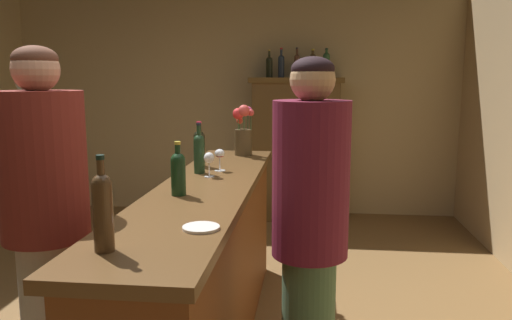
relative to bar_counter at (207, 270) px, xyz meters
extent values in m
cube|color=tan|center=(-0.34, 3.26, 0.84)|extent=(5.35, 0.12, 2.69)
cube|color=brown|center=(0.00, 0.00, -0.03)|extent=(0.46, 2.62, 0.96)
cube|color=brown|center=(0.00, 0.00, 0.48)|extent=(0.52, 2.73, 0.05)
cube|color=brown|center=(0.42, 2.93, 0.30)|extent=(0.96, 0.42, 1.61)
cube|color=brown|center=(0.42, 2.93, 1.07)|extent=(1.04, 0.48, 0.06)
cylinder|color=black|center=(-0.17, 0.61, 0.60)|extent=(0.08, 0.08, 0.21)
sphere|color=black|center=(-0.17, 0.61, 0.71)|extent=(0.08, 0.08, 0.08)
cylinder|color=black|center=(-0.17, 0.61, 0.75)|extent=(0.03, 0.03, 0.08)
cylinder|color=red|center=(-0.17, 0.61, 0.80)|extent=(0.04, 0.04, 0.02)
cylinder|color=#4C341D|center=(-0.12, -1.09, 0.62)|extent=(0.07, 0.07, 0.24)
sphere|color=#4C341D|center=(-0.12, -1.09, 0.74)|extent=(0.07, 0.07, 0.07)
cylinder|color=#4C341D|center=(-0.12, -1.09, 0.78)|extent=(0.03, 0.03, 0.08)
cylinder|color=black|center=(-0.12, -1.09, 0.83)|extent=(0.03, 0.03, 0.02)
cylinder|color=#1C371E|center=(-0.11, 0.35, 0.61)|extent=(0.07, 0.07, 0.21)
sphere|color=#1C371E|center=(-0.11, 0.35, 0.71)|extent=(0.07, 0.07, 0.07)
cylinder|color=#1C371E|center=(-0.11, 0.35, 0.76)|extent=(0.03, 0.03, 0.09)
cylinder|color=black|center=(-0.11, 0.35, 0.81)|extent=(0.03, 0.03, 0.02)
cylinder|color=#143318|center=(-0.09, -0.25, 0.59)|extent=(0.08, 0.08, 0.18)
sphere|color=#143318|center=(-0.09, -0.25, 0.68)|extent=(0.08, 0.08, 0.08)
cylinder|color=#143318|center=(-0.09, -0.25, 0.72)|extent=(0.03, 0.03, 0.08)
cylinder|color=gold|center=(-0.09, -0.25, 0.77)|extent=(0.03, 0.03, 0.02)
cylinder|color=white|center=(0.00, 0.45, 0.50)|extent=(0.07, 0.07, 0.00)
cylinder|color=white|center=(0.00, 0.45, 0.55)|extent=(0.01, 0.01, 0.08)
ellipsoid|color=white|center=(0.00, 0.45, 0.62)|extent=(0.06, 0.06, 0.06)
ellipsoid|color=maroon|center=(0.00, 0.45, 0.60)|extent=(0.05, 0.05, 0.02)
cylinder|color=white|center=(-0.03, 0.24, 0.50)|extent=(0.06, 0.06, 0.00)
cylinder|color=white|center=(-0.03, 0.24, 0.55)|extent=(0.01, 0.01, 0.08)
ellipsoid|color=white|center=(-0.03, 0.24, 0.62)|extent=(0.06, 0.06, 0.07)
cylinder|color=#44341E|center=(0.06, 1.13, 0.60)|extent=(0.14, 0.14, 0.20)
cylinder|color=#38602D|center=(0.12, 1.12, 0.73)|extent=(0.01, 0.01, 0.21)
sphere|color=#D23D3C|center=(0.12, 1.12, 0.83)|extent=(0.05, 0.05, 0.05)
cylinder|color=#38602D|center=(0.09, 1.18, 0.73)|extent=(0.01, 0.01, 0.22)
sphere|color=#D1417F|center=(0.09, 1.18, 0.84)|extent=(0.07, 0.07, 0.07)
cylinder|color=#38602D|center=(0.03, 1.15, 0.70)|extent=(0.01, 0.01, 0.15)
sphere|color=#D0422E|center=(0.03, 1.15, 0.77)|extent=(0.05, 0.05, 0.05)
cylinder|color=#38602D|center=(0.03, 1.10, 0.72)|extent=(0.01, 0.01, 0.21)
sphere|color=red|center=(0.03, 1.10, 0.83)|extent=(0.09, 0.09, 0.09)
cylinder|color=#38602D|center=(0.08, 1.08, 0.74)|extent=(0.01, 0.01, 0.23)
sphere|color=#D5423C|center=(0.08, 1.08, 0.85)|extent=(0.09, 0.09, 0.09)
cylinder|color=white|center=(0.16, -0.81, 0.51)|extent=(0.15, 0.15, 0.01)
cylinder|color=black|center=(0.11, 2.93, 1.20)|extent=(0.07, 0.07, 0.19)
sphere|color=black|center=(0.11, 2.93, 1.30)|extent=(0.07, 0.07, 0.07)
cylinder|color=black|center=(0.11, 2.93, 1.35)|extent=(0.02, 0.02, 0.10)
cylinder|color=gold|center=(0.11, 2.93, 1.40)|extent=(0.03, 0.03, 0.02)
cylinder|color=#212A39|center=(0.25, 2.93, 1.21)|extent=(0.07, 0.07, 0.21)
sphere|color=#212A39|center=(0.25, 2.93, 1.32)|extent=(0.07, 0.07, 0.07)
cylinder|color=#212A39|center=(0.25, 2.93, 1.36)|extent=(0.03, 0.03, 0.10)
cylinder|color=red|center=(0.25, 2.93, 1.42)|extent=(0.03, 0.03, 0.02)
cylinder|color=#4E2F1E|center=(0.42, 2.93, 1.22)|extent=(0.06, 0.06, 0.22)
sphere|color=#4E2F1E|center=(0.42, 2.93, 1.33)|extent=(0.06, 0.06, 0.06)
cylinder|color=#4E2F1E|center=(0.42, 2.93, 1.37)|extent=(0.02, 0.02, 0.09)
cylinder|color=black|center=(0.42, 2.93, 1.42)|extent=(0.03, 0.03, 0.02)
cylinder|color=#412F17|center=(0.59, 2.93, 1.22)|extent=(0.08, 0.08, 0.22)
sphere|color=#412F17|center=(0.59, 2.93, 1.33)|extent=(0.08, 0.08, 0.08)
cylinder|color=#412F17|center=(0.59, 2.93, 1.36)|extent=(0.03, 0.03, 0.07)
cylinder|color=gold|center=(0.59, 2.93, 1.41)|extent=(0.03, 0.03, 0.02)
cylinder|color=#2B512B|center=(0.74, 2.93, 1.22)|extent=(0.08, 0.08, 0.23)
sphere|color=#2B512B|center=(0.74, 2.93, 1.34)|extent=(0.08, 0.08, 0.08)
cylinder|color=#2B512B|center=(0.74, 2.93, 1.37)|extent=(0.03, 0.03, 0.07)
cylinder|color=black|center=(0.74, 2.93, 1.42)|extent=(0.03, 0.03, 0.02)
cylinder|color=#9B918D|center=(-1.35, 0.59, -0.09)|extent=(0.26, 0.26, 0.84)
cylinder|color=#466B50|center=(-1.35, 0.59, 0.66)|extent=(0.36, 0.36, 0.66)
sphere|color=#915C48|center=(-1.35, 0.59, 1.08)|extent=(0.20, 0.20, 0.20)
ellipsoid|color=#543015|center=(-1.35, 0.59, 1.12)|extent=(0.19, 0.19, 0.11)
cylinder|color=maroon|center=(-0.63, -0.57, 0.70)|extent=(0.39, 0.39, 0.68)
sphere|color=tan|center=(-0.63, -0.57, 1.14)|extent=(0.21, 0.21, 0.21)
ellipsoid|color=#563223|center=(-0.63, -0.57, 1.18)|extent=(0.20, 0.20, 0.11)
cylinder|color=maroon|center=(0.59, -0.63, 0.68)|extent=(0.33, 0.33, 0.66)
sphere|color=tan|center=(0.59, -0.63, 1.09)|extent=(0.19, 0.19, 0.19)
ellipsoid|color=black|center=(0.59, -0.63, 1.13)|extent=(0.18, 0.18, 0.10)
camera|label=1|loc=(0.59, -2.68, 1.09)|focal=34.80mm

